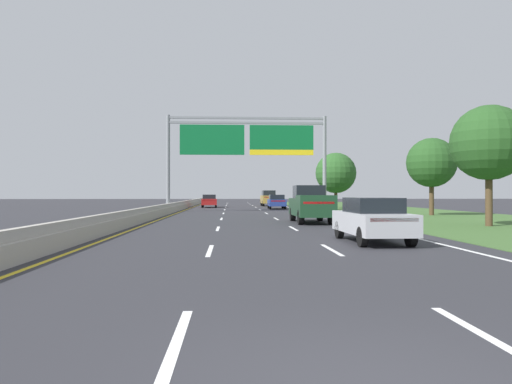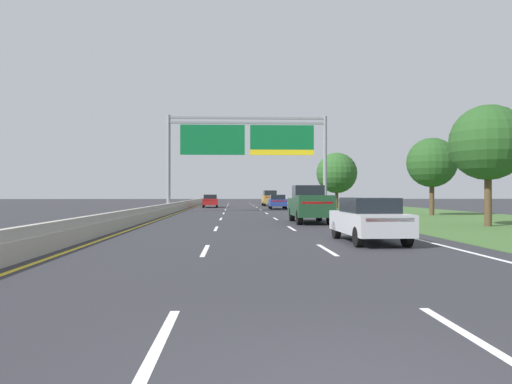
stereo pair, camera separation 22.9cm
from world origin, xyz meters
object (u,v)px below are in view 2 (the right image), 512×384
object	(u,v)px
pickup_truck_darkgreen	(310,204)
roadside_tree_near	(488,143)
car_gold_right_lane_suv	(270,198)
car_red_left_lane_sedan	(210,201)
car_silver_right_lane_sedan	(369,219)
roadside_tree_mid	(432,163)
roadside_tree_far	(337,173)
car_blue_right_lane_sedan	(277,202)
overhead_sign_gantry	(247,144)

from	to	relation	value
pickup_truck_darkgreen	roadside_tree_near	size ratio (longest dim) A/B	0.86
pickup_truck_darkgreen	car_gold_right_lane_suv	size ratio (longest dim) A/B	1.15
pickup_truck_darkgreen	car_red_left_lane_sedan	size ratio (longest dim) A/B	1.22
car_silver_right_lane_sedan	roadside_tree_mid	size ratio (longest dim) A/B	0.73
pickup_truck_darkgreen	car_gold_right_lane_suv	distance (m)	37.49
car_gold_right_lane_suv	roadside_tree_far	xyz separation A→B (m)	(6.76, -11.51, 2.93)
car_blue_right_lane_sedan	roadside_tree_far	distance (m)	7.60
pickup_truck_darkgreen	car_blue_right_lane_sedan	size ratio (longest dim) A/B	1.22
car_blue_right_lane_sedan	car_red_left_lane_sedan	size ratio (longest dim) A/B	1.00
car_blue_right_lane_sedan	roadside_tree_near	size ratio (longest dim) A/B	0.70
overhead_sign_gantry	pickup_truck_darkgreen	bearing A→B (deg)	-79.42
roadside_tree_near	overhead_sign_gantry	bearing A→B (deg)	119.90
car_blue_right_lane_sedan	car_silver_right_lane_sedan	size ratio (longest dim) A/B	1.00
car_gold_right_lane_suv	car_silver_right_lane_sedan	bearing A→B (deg)	179.14
pickup_truck_darkgreen	roadside_tree_mid	distance (m)	14.39
roadside_tree_near	roadside_tree_far	bearing A→B (deg)	92.97
roadside_tree_near	car_red_left_lane_sedan	bearing A→B (deg)	114.74
roadside_tree_far	roadside_tree_mid	bearing A→B (deg)	-77.57
car_gold_right_lane_suv	roadside_tree_mid	distance (m)	30.73
car_silver_right_lane_sedan	overhead_sign_gantry	bearing A→B (deg)	5.65
pickup_truck_darkgreen	car_silver_right_lane_sedan	distance (m)	11.41
car_blue_right_lane_sedan	roadside_tree_near	distance (m)	30.13
car_silver_right_lane_sedan	car_gold_right_lane_suv	size ratio (longest dim) A/B	0.94
car_gold_right_lane_suv	overhead_sign_gantry	bearing A→B (deg)	169.30
pickup_truck_darkgreen	roadside_tree_mid	world-z (taller)	roadside_tree_mid
car_blue_right_lane_sedan	car_gold_right_lane_suv	xyz separation A→B (m)	(0.07, 12.47, 0.28)
car_blue_right_lane_sedan	roadside_tree_far	world-z (taller)	roadside_tree_far
car_gold_right_lane_suv	roadside_tree_far	world-z (taller)	roadside_tree_far
car_gold_right_lane_suv	roadside_tree_mid	world-z (taller)	roadside_tree_mid
pickup_truck_darkgreen	roadside_tree_near	world-z (taller)	roadside_tree_near
pickup_truck_darkgreen	car_silver_right_lane_sedan	bearing A→B (deg)	-178.13
car_gold_right_lane_suv	pickup_truck_darkgreen	bearing A→B (deg)	178.65
overhead_sign_gantry	roadside_tree_mid	size ratio (longest dim) A/B	2.49
pickup_truck_darkgreen	roadside_tree_far	distance (m)	27.12
overhead_sign_gantry	roadside_tree_near	size ratio (longest dim) A/B	2.38
overhead_sign_gantry	pickup_truck_darkgreen	world-z (taller)	overhead_sign_gantry
roadside_tree_near	roadside_tree_far	size ratio (longest dim) A/B	1.00
overhead_sign_gantry	pickup_truck_darkgreen	xyz separation A→B (m)	(3.18, -17.02, -5.32)
pickup_truck_darkgreen	roadside_tree_far	world-z (taller)	roadside_tree_far
car_gold_right_lane_suv	roadside_tree_far	size ratio (longest dim) A/B	0.75
car_red_left_lane_sedan	roadside_tree_far	bearing A→B (deg)	-111.27
car_silver_right_lane_sedan	car_gold_right_lane_suv	xyz separation A→B (m)	(0.15, 48.89, 0.28)
overhead_sign_gantry	car_silver_right_lane_sedan	distance (m)	29.17
overhead_sign_gantry	car_blue_right_lane_sedan	size ratio (longest dim) A/B	3.40
car_blue_right_lane_sedan	roadside_tree_mid	world-z (taller)	roadside_tree_mid
roadside_tree_near	roadside_tree_mid	size ratio (longest dim) A/B	1.04
roadside_tree_near	pickup_truck_darkgreen	bearing A→B (deg)	157.03
car_silver_right_lane_sedan	roadside_tree_near	xyz separation A→B (m)	(8.46, 7.70, 3.53)
overhead_sign_gantry	car_red_left_lane_sedan	world-z (taller)	overhead_sign_gantry
car_blue_right_lane_sedan	roadside_tree_near	xyz separation A→B (m)	(8.37, -28.73, 3.53)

